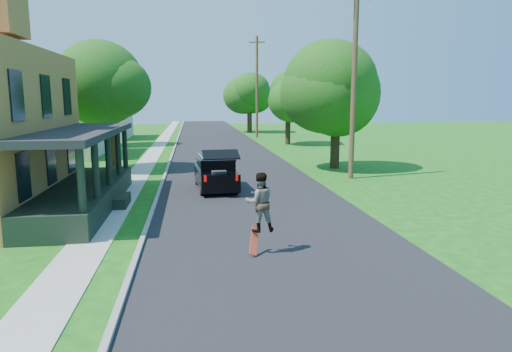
{
  "coord_description": "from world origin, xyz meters",
  "views": [
    {
      "loc": [
        -2.47,
        -12.64,
        4.27
      ],
      "look_at": [
        -0.28,
        3.0,
        1.62
      ],
      "focal_mm": 32.0,
      "sensor_mm": 36.0,
      "label": 1
    }
  ],
  "objects": [
    {
      "name": "skateboarder",
      "position": [
        -0.66,
        -0.48,
        1.48
      ],
      "size": [
        0.85,
        0.68,
        1.66
      ],
      "rotation": [
        0.0,
        0.0,
        3.21
      ],
      "color": "black",
      "rests_on": "ground"
    },
    {
      "name": "tree_right_mid",
      "position": [
        6.66,
        30.59,
        4.93
      ],
      "size": [
        6.01,
        6.17,
        7.51
      ],
      "rotation": [
        0.0,
        0.0,
        -0.4
      ],
      "color": "black",
      "rests_on": "ground"
    },
    {
      "name": "utility_pole_far",
      "position": [
        4.86,
        39.03,
        5.76
      ],
      "size": [
        1.71,
        0.67,
        11.21
      ],
      "rotation": [
        0.0,
        0.0,
        -0.32
      ],
      "color": "#493521",
      "rests_on": "ground"
    },
    {
      "name": "black_suv",
      "position": [
        -1.4,
        9.0,
        0.8
      ],
      "size": [
        2.0,
        4.6,
        2.1
      ],
      "rotation": [
        0.0,
        0.0,
        0.07
      ],
      "color": "black",
      "rests_on": "ground"
    },
    {
      "name": "neighbor_house_far",
      "position": [
        -13.5,
        40.0,
        4.19
      ],
      "size": [
        12.78,
        12.78,
        8.3
      ],
      "color": "beige",
      "rests_on": "ground"
    },
    {
      "name": "tree_right_far",
      "position": [
        4.96,
        46.87,
        5.62
      ],
      "size": [
        6.24,
        6.15,
        8.84
      ],
      "rotation": [
        0.0,
        0.0,
        -0.05
      ],
      "color": "black",
      "rests_on": "ground"
    },
    {
      "name": "ground",
      "position": [
        0.0,
        0.0,
        0.0
      ],
      "size": [
        140.0,
        140.0,
        0.0
      ],
      "primitive_type": "plane",
      "color": "#145310",
      "rests_on": "ground"
    },
    {
      "name": "skateboard",
      "position": [
        -0.84,
        -0.59,
        0.39
      ],
      "size": [
        0.36,
        0.58,
        0.73
      ],
      "rotation": [
        0.0,
        0.0,
        0.23
      ],
      "color": "#AE260E",
      "rests_on": "ground"
    },
    {
      "name": "front_walk",
      "position": [
        -9.5,
        6.0,
        0.0
      ],
      "size": [
        6.5,
        1.2,
        0.03
      ],
      "primitive_type": "cube",
      "color": "#989890",
      "rests_on": "ground"
    },
    {
      "name": "tree_left_mid",
      "position": [
        -7.36,
        15.98,
        5.11
      ],
      "size": [
        5.35,
        5.14,
        7.73
      ],
      "rotation": [
        0.0,
        0.0,
        0.11
      ],
      "color": "black",
      "rests_on": "ground"
    },
    {
      "name": "tree_right_near",
      "position": [
        6.36,
        14.97,
        5.16
      ],
      "size": [
        7.05,
        6.79,
        8.22
      ],
      "rotation": [
        0.0,
        0.0,
        0.3
      ],
      "color": "black",
      "rests_on": "ground"
    },
    {
      "name": "utility_pole_near",
      "position": [
        6.1,
        11.07,
        5.21
      ],
      "size": [
        1.7,
        0.47,
        10.11
      ],
      "rotation": [
        0.0,
        0.0,
        0.21
      ],
      "color": "#493521",
      "rests_on": "ground"
    },
    {
      "name": "neighbor_house_mid",
      "position": [
        -13.5,
        24.0,
        4.19
      ],
      "size": [
        12.78,
        12.78,
        8.3
      ],
      "color": "beige",
      "rests_on": "ground"
    },
    {
      "name": "street",
      "position": [
        0.0,
        20.0,
        0.0
      ],
      "size": [
        8.0,
        120.0,
        0.02
      ],
      "primitive_type": "cube",
      "color": "black",
      "rests_on": "ground"
    },
    {
      "name": "tree_left_far",
      "position": [
        -11.03,
        30.47,
        6.37
      ],
      "size": [
        7.31,
        7.07,
        9.8
      ],
      "rotation": [
        0.0,
        0.0,
        0.17
      ],
      "color": "black",
      "rests_on": "ground"
    },
    {
      "name": "sidewalk",
      "position": [
        -5.6,
        20.0,
        0.0
      ],
      "size": [
        1.3,
        120.0,
        0.03
      ],
      "primitive_type": "cube",
      "color": "#989890",
      "rests_on": "ground"
    },
    {
      "name": "curb",
      "position": [
        -4.05,
        20.0,
        0.0
      ],
      "size": [
        0.15,
        120.0,
        0.12
      ],
      "primitive_type": "cube",
      "color": "gray",
      "rests_on": "ground"
    }
  ]
}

